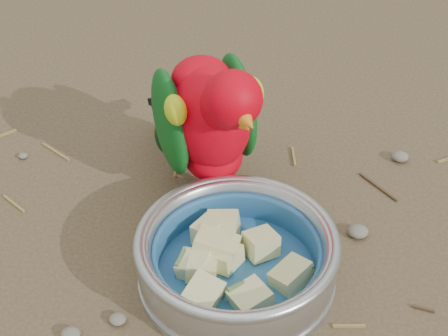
# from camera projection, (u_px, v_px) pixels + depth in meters

# --- Properties ---
(food_bowl) EXTENTS (0.21, 0.21, 0.02)m
(food_bowl) POSITION_uv_depth(u_px,v_px,m) (237.00, 275.00, 0.72)
(food_bowl) COLOR #B2B2BA
(food_bowl) RESTS_ON ground
(bowl_wall) EXTENTS (0.21, 0.21, 0.04)m
(bowl_wall) POSITION_uv_depth(u_px,v_px,m) (237.00, 254.00, 0.70)
(bowl_wall) COLOR #B2B2BA
(bowl_wall) RESTS_ON food_bowl
(fruit_wedges) EXTENTS (0.12, 0.12, 0.03)m
(fruit_wedges) POSITION_uv_depth(u_px,v_px,m) (237.00, 259.00, 0.70)
(fruit_wedges) COLOR beige
(fruit_wedges) RESTS_ON food_bowl
(lory_parrot) EXTENTS (0.21, 0.26, 0.19)m
(lory_parrot) POSITION_uv_depth(u_px,v_px,m) (210.00, 130.00, 0.77)
(lory_parrot) COLOR red
(lory_parrot) RESTS_ON ground
(ground_debris) EXTENTS (0.90, 0.80, 0.01)m
(ground_debris) POSITION_uv_depth(u_px,v_px,m) (304.00, 311.00, 0.69)
(ground_debris) COLOR olive
(ground_debris) RESTS_ON ground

